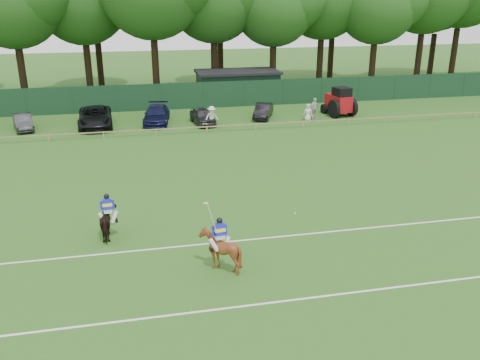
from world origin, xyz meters
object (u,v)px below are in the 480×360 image
object	(u,v)px
hatch_grey	(203,116)
spectator_mid	(314,109)
horse_dark	(109,222)
polo_ball	(295,214)
suv_black	(95,117)
estate_black	(263,111)
sedan_grey	(23,122)
spectator_left	(212,117)
utility_shed	(238,85)
sedan_navy	(157,115)
spectator_right	(308,112)
tractor	(340,102)
horse_chestnut	(220,250)

from	to	relation	value
hatch_grey	spectator_mid	distance (m)	9.76
horse_dark	polo_ball	distance (m)	9.08
suv_black	estate_black	bearing A→B (deg)	-2.37
sedan_grey	spectator_left	xyz separation A→B (m)	(15.06, -2.61, 0.26)
polo_ball	utility_shed	world-z (taller)	utility_shed
horse_dark	suv_black	distance (m)	21.25
spectator_left	spectator_mid	world-z (taller)	spectator_mid
estate_black	spectator_left	world-z (taller)	spectator_left
sedan_navy	utility_shed	world-z (taller)	utility_shed
hatch_grey	polo_ball	bearing A→B (deg)	-91.61
spectator_mid	polo_ball	size ratio (longest dim) A/B	21.33
spectator_right	tractor	xyz separation A→B (m)	(3.43, 1.31, 0.49)
utility_shed	tractor	bearing A→B (deg)	-48.84
suv_black	sedan_navy	bearing A→B (deg)	-1.67
polo_ball	tractor	xyz separation A→B (m)	(10.62, 20.10, 1.18)
hatch_grey	spectator_right	distance (m)	9.12
hatch_grey	tractor	size ratio (longest dim) A/B	1.16
sedan_grey	polo_ball	world-z (taller)	sedan_grey
hatch_grey	spectator_right	bearing A→B (deg)	-12.10
estate_black	hatch_grey	bearing A→B (deg)	-146.42
spectator_left	suv_black	bearing A→B (deg)	152.09
suv_black	spectator_left	size ratio (longest dim) A/B	3.23
horse_chestnut	tractor	bearing A→B (deg)	-127.98
horse_dark	sedan_grey	xyz separation A→B (m)	(-7.37, 21.36, -0.14)
sedan_grey	estate_black	distance (m)	20.08
horse_dark	utility_shed	xyz separation A→B (m)	(12.07, 29.40, 0.77)
horse_dark	spectator_mid	distance (m)	25.96
polo_ball	horse_chestnut	bearing A→B (deg)	-135.82
spectator_left	spectator_mid	xyz separation A→B (m)	(9.19, 0.97, 0.06)
sedan_grey	horse_chestnut	bearing A→B (deg)	-80.02
horse_dark	spectator_right	distance (m)	25.31
sedan_grey	spectator_mid	world-z (taller)	spectator_mid
utility_shed	spectator_right	bearing A→B (deg)	-67.40
horse_chestnut	estate_black	size ratio (longest dim) A/B	0.45
sedan_navy	estate_black	world-z (taller)	sedan_navy
spectator_mid	horse_dark	bearing A→B (deg)	-160.15
estate_black	polo_ball	size ratio (longest dim) A/B	42.23
spectator_right	tractor	size ratio (longest dim) A/B	0.44
horse_dark	estate_black	size ratio (longest dim) A/B	0.48
sedan_navy	tractor	xyz separation A→B (m)	(16.30, -0.54, 0.50)
horse_chestnut	utility_shed	xyz separation A→B (m)	(7.65, 33.25, 0.68)
sedan_grey	spectator_left	world-z (taller)	spectator_left
spectator_mid	hatch_grey	bearing A→B (deg)	147.50
spectator_mid	polo_ball	distance (m)	20.66
horse_chestnut	utility_shed	size ratio (longest dim) A/B	0.20
suv_black	spectator_left	bearing A→B (deg)	-17.20
suv_black	hatch_grey	size ratio (longest dim) A/B	1.48
sedan_navy	tractor	distance (m)	16.32
sedan_navy	hatch_grey	xyz separation A→B (m)	(3.79, -1.05, -0.06)
sedan_navy	spectator_left	bearing A→B (deg)	-22.32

